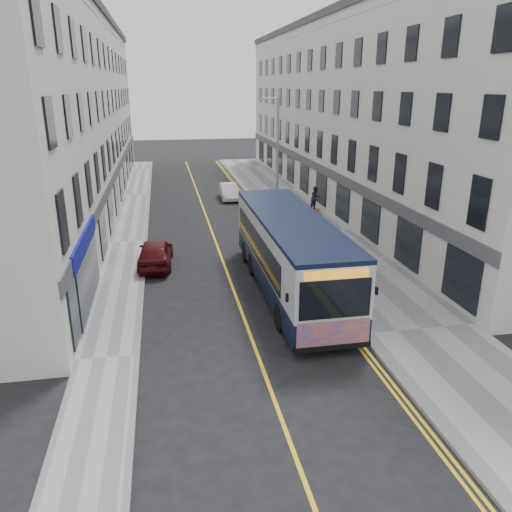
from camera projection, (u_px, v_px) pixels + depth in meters
name	position (u px, v px, depth m)	size (l,w,h in m)	color
ground	(249.00, 331.00, 18.52)	(140.00, 140.00, 0.00)	black
pavement_east	(315.00, 232.00, 30.75)	(4.50, 64.00, 0.12)	#98989B
pavement_west	(128.00, 242.00, 28.79)	(2.00, 64.00, 0.12)	#98989B
kerb_east	(280.00, 234.00, 30.35)	(0.18, 64.00, 0.13)	slate
kerb_west	(146.00, 241.00, 28.96)	(0.18, 64.00, 0.13)	slate
road_centre_line	(214.00, 238.00, 29.68)	(0.12, 64.00, 0.01)	yellow
road_dbl_yellow_inner	(273.00, 235.00, 30.30)	(0.10, 64.00, 0.01)	yellow
road_dbl_yellow_outer	(276.00, 235.00, 30.33)	(0.10, 64.00, 0.01)	yellow
terrace_east	(350.00, 115.00, 37.94)	(6.00, 46.00, 13.00)	silver
terrace_west	(68.00, 118.00, 34.37)	(6.00, 46.00, 13.00)	silver
streetlamp	(276.00, 158.00, 30.84)	(1.32, 0.18, 8.00)	gray
city_bus	(290.00, 252.00, 21.45)	(2.73, 11.72, 3.40)	black
bicycle	(350.00, 294.00, 20.27)	(0.64, 1.85, 0.97)	black
pedestrian_near	(318.00, 220.00, 30.15)	(0.56, 0.37, 1.55)	olive
pedestrian_far	(316.00, 198.00, 35.68)	(0.84, 0.65, 1.72)	black
car_white	(229.00, 191.00, 39.77)	(1.30, 3.74, 1.23)	white
car_maroon	(155.00, 252.00, 25.00)	(1.64, 4.08, 1.39)	#460B0F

